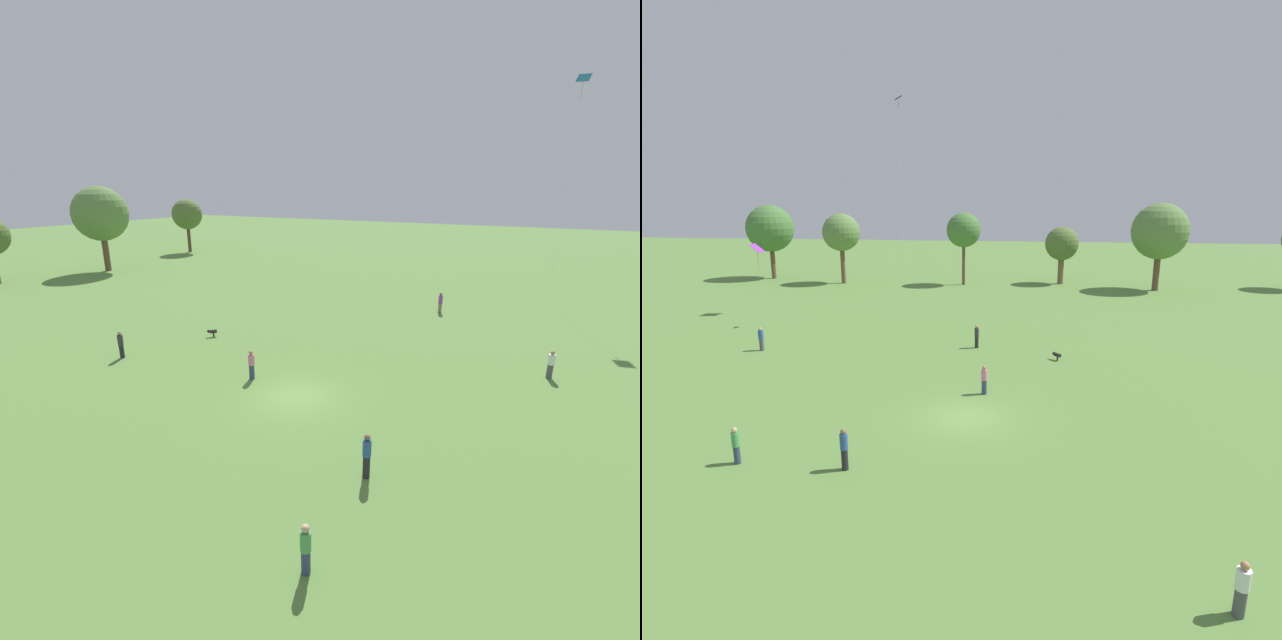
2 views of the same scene
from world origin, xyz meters
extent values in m
plane|color=#5B843D|center=(0.00, 0.00, 0.00)|extent=(240.00, 240.00, 0.00)
cylinder|color=brown|center=(18.79, 41.42, 2.41)|extent=(0.78, 0.78, 4.82)
sphere|color=#5B7F42|center=(18.79, 41.42, 7.43)|extent=(6.94, 6.94, 6.94)
cylinder|color=brown|center=(37.13, 44.85, 2.24)|extent=(0.56, 0.56, 4.49)
sphere|color=#516B33|center=(37.13, 44.85, 6.37)|extent=(5.03, 5.03, 5.03)
cylinder|color=#4C4C51|center=(9.07, -11.69, 0.43)|extent=(0.33, 0.33, 0.86)
cylinder|color=white|center=(9.07, -11.69, 1.16)|extent=(0.39, 0.39, 0.60)
sphere|color=#A87A56|center=(9.07, -11.69, 1.57)|extent=(0.24, 0.24, 0.24)
cylinder|color=#232328|center=(-0.83, 12.79, 0.42)|extent=(0.30, 0.30, 0.84)
cylinder|color=#333338|center=(-0.83, 12.79, 1.20)|extent=(0.36, 0.36, 0.72)
sphere|color=#A87A56|center=(-0.83, 12.79, 1.67)|extent=(0.24, 0.24, 0.24)
cylinder|color=#333D5B|center=(-9.10, -6.04, 0.40)|extent=(0.31, 0.31, 0.80)
cylinder|color=#4C9956|center=(-9.10, -6.04, 1.12)|extent=(0.36, 0.36, 0.63)
sphere|color=tan|center=(-9.10, -6.04, 1.55)|extent=(0.24, 0.24, 0.24)
cylinder|color=#333D5B|center=(0.66, 3.38, 0.43)|extent=(0.31, 0.31, 0.86)
cylinder|color=pink|center=(0.66, 3.38, 1.18)|extent=(0.37, 0.37, 0.63)
sphere|color=#A87A56|center=(0.66, 3.38, 1.61)|extent=(0.24, 0.24, 0.24)
cylinder|color=#847056|center=(19.74, -2.73, 0.43)|extent=(0.42, 0.42, 0.85)
cylinder|color=purple|center=(19.74, -2.73, 1.22)|extent=(0.49, 0.49, 0.73)
sphere|color=brown|center=(19.74, -2.73, 1.71)|extent=(0.24, 0.24, 0.24)
cylinder|color=#232328|center=(-4.32, -5.88, 0.47)|extent=(0.40, 0.40, 0.93)
cylinder|color=#2D5193|center=(-4.32, -5.88, 1.27)|extent=(0.47, 0.47, 0.68)
sphere|color=brown|center=(-4.32, -5.88, 1.73)|extent=(0.24, 0.24, 0.24)
cube|color=blue|center=(27.64, -11.00, 19.27)|extent=(1.11, 1.16, 0.40)
cylinder|color=orange|center=(27.64, -11.00, 18.32)|extent=(0.04, 0.04, 1.30)
cylinder|color=silver|center=(27.64, -11.00, 9.63)|extent=(0.01, 0.01, 19.27)
cylinder|color=black|center=(5.21, 10.45, 0.40)|extent=(0.55, 0.55, 0.26)
sphere|color=black|center=(4.97, 10.69, 0.44)|extent=(0.24, 0.24, 0.24)
cylinder|color=black|center=(5.21, 10.45, 0.13)|extent=(0.12, 0.12, 0.27)
camera|label=1|loc=(-17.31, -11.03, 10.56)|focal=24.00mm
camera|label=2|loc=(3.20, -24.00, 10.99)|focal=28.00mm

